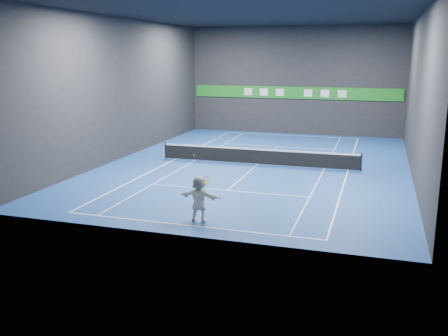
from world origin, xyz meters
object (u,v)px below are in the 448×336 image
(tennis_ball, at_px, (194,155))
(tennis_racket, at_px, (206,180))
(player, at_px, (199,199))
(tennis_net, at_px, (258,156))

(tennis_ball, relative_size, tennis_racket, 0.11)
(player, distance_m, tennis_racket, 0.84)
(tennis_ball, height_order, tennis_racket, tennis_ball)
(tennis_ball, xyz_separation_m, tennis_net, (-0.06, 11.20, -2.19))
(player, height_order, tennis_ball, tennis_ball)
(player, height_order, tennis_racket, tennis_racket)
(player, bearing_deg, tennis_racket, -167.24)
(tennis_ball, relative_size, tennis_net, 0.01)
(tennis_ball, bearing_deg, tennis_racket, -2.97)
(tennis_net, bearing_deg, player, -88.56)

